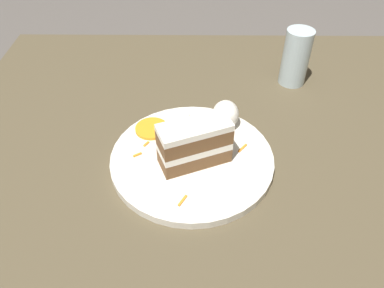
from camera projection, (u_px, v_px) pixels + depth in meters
name	position (u px, v px, depth m)	size (l,w,h in m)	color
ground_plane	(223.00, 192.00, 0.67)	(6.00, 6.00, 0.00)	#4C4742
dining_table	(223.00, 188.00, 0.67)	(1.14, 1.12, 0.02)	#4C422D
plate	(192.00, 159.00, 0.69)	(0.30, 0.30, 0.02)	silver
cake_slice	(194.00, 144.00, 0.65)	(0.10, 0.14, 0.08)	brown
cream_dollop	(226.00, 114.00, 0.74)	(0.06, 0.05, 0.05)	white
orange_garnish	(152.00, 129.00, 0.74)	(0.07, 0.07, 0.01)	orange
carrot_shreds_scatter	(187.00, 156.00, 0.69)	(0.24, 0.21, 0.00)	orange
drinking_glass	(295.00, 61.00, 0.86)	(0.06, 0.06, 0.13)	silver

